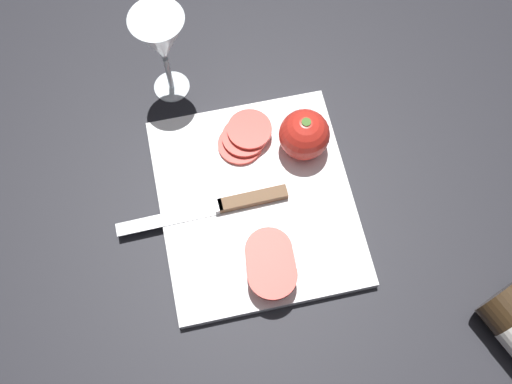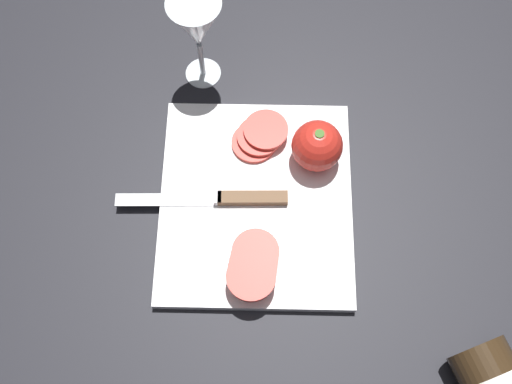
{
  "view_description": "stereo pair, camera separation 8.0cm",
  "coord_description": "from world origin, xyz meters",
  "px_view_note": "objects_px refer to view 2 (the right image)",
  "views": [
    {
      "loc": [
        -0.25,
        0.09,
        0.88
      ],
      "look_at": [
        0.09,
        0.01,
        0.05
      ],
      "focal_mm": 42.0,
      "sensor_mm": 36.0,
      "label": 1
    },
    {
      "loc": [
        -0.25,
        0.01,
        0.88
      ],
      "look_at": [
        0.09,
        0.01,
        0.05
      ],
      "focal_mm": 42.0,
      "sensor_mm": 36.0,
      "label": 2
    }
  ],
  "objects_px": {
    "knife": "(235,198)",
    "tomato_slice_stack_near": "(253,264)",
    "tomato_slice_stack_far": "(259,136)",
    "wine_glass": "(197,27)",
    "whole_tomato": "(317,146)"
  },
  "relations": [
    {
      "from": "knife",
      "to": "tomato_slice_stack_near",
      "type": "bearing_deg",
      "value": 104.33
    },
    {
      "from": "tomato_slice_stack_far",
      "to": "tomato_slice_stack_near",
      "type": "bearing_deg",
      "value": 178.69
    },
    {
      "from": "wine_glass",
      "to": "knife",
      "type": "height_order",
      "value": "wine_glass"
    },
    {
      "from": "whole_tomato",
      "to": "tomato_slice_stack_near",
      "type": "relative_size",
      "value": 0.69
    },
    {
      "from": "tomato_slice_stack_far",
      "to": "knife",
      "type": "bearing_deg",
      "value": 161.76
    },
    {
      "from": "tomato_slice_stack_near",
      "to": "tomato_slice_stack_far",
      "type": "distance_m",
      "value": 0.21
    },
    {
      "from": "wine_glass",
      "to": "knife",
      "type": "bearing_deg",
      "value": -165.1
    },
    {
      "from": "whole_tomato",
      "to": "tomato_slice_stack_near",
      "type": "height_order",
      "value": "whole_tomato"
    },
    {
      "from": "wine_glass",
      "to": "tomato_slice_stack_far",
      "type": "xyz_separation_m",
      "value": [
        -0.14,
        -0.1,
        -0.1
      ]
    },
    {
      "from": "tomato_slice_stack_near",
      "to": "tomato_slice_stack_far",
      "type": "height_order",
      "value": "tomato_slice_stack_near"
    },
    {
      "from": "wine_glass",
      "to": "knife",
      "type": "distance_m",
      "value": 0.27
    },
    {
      "from": "whole_tomato",
      "to": "tomato_slice_stack_near",
      "type": "distance_m",
      "value": 0.21
    },
    {
      "from": "wine_glass",
      "to": "whole_tomato",
      "type": "distance_m",
      "value": 0.26
    },
    {
      "from": "wine_glass",
      "to": "knife",
      "type": "xyz_separation_m",
      "value": [
        -0.24,
        -0.06,
        -0.1
      ]
    },
    {
      "from": "knife",
      "to": "whole_tomato",
      "type": "bearing_deg",
      "value": -149.94
    }
  ]
}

